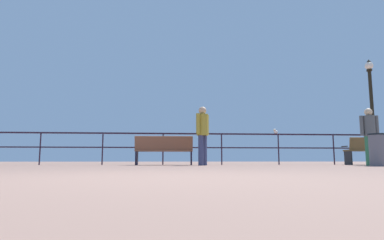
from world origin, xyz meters
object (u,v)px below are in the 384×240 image
Objects in this scene: person_by_bench at (203,131)px; person_at_railing at (370,132)px; bench_near_left at (164,149)px; trash_bin at (377,150)px; bench_near_right at (370,149)px; lamppost_center at (372,108)px; seagull_on_rail at (276,131)px.

person_at_railing is at bearing -6.55° from person_by_bench.
trash_bin is (5.49, -2.13, -0.08)m from bench_near_left.
bench_near_right is 0.39× the size of lamppost_center.
person_at_railing is at bearing 64.77° from trash_bin.
lamppost_center is at bearing 48.92° from bench_near_right.
person_at_railing is 1.96× the size of trash_bin.
bench_near_right is 1.79× the size of trash_bin.
bench_near_left is at bearing -172.76° from lamppost_center.
bench_near_right is at bearing 7.48° from person_by_bench.
person_by_bench is at bearing 173.45° from person_at_railing.
lamppost_center reaches higher than bench_near_right.
bench_near_left is 1.42m from person_by_bench.
person_by_bench is 1.04× the size of person_at_railing.
bench_near_right is 3.05m from seagull_on_rail.
trash_bin is (-1.23, -2.13, -0.08)m from bench_near_right.
lamppost_center is 12.64× the size of seagull_on_rail.
lamppost_center is 4.05m from trash_bin.
bench_near_right is 2.46m from trash_bin.
lamppost_center reaches higher than bench_near_left.
person_at_railing is at bearing -43.70° from seagull_on_rail.
trash_bin is (-0.40, -0.85, -0.52)m from person_at_railing.
trash_bin is (-2.07, -3.09, -1.62)m from lamppost_center.
bench_near_right is at bearing -13.50° from seagull_on_rail.
person_by_bench is at bearing 162.27° from trash_bin.
lamppost_center is (0.83, 0.96, 1.54)m from bench_near_right.
bench_near_right is at bearing 57.04° from person_at_railing.
bench_near_left is 7.77m from lamppost_center.
person_at_railing reaches higher than bench_near_right.
bench_near_right is 0.87× the size of person_by_bench.
seagull_on_rail is (3.82, 0.70, 0.63)m from bench_near_left.
seagull_on_rail is (-2.07, 1.98, 0.19)m from person_at_railing.
bench_near_left is at bearing 167.74° from person_at_railing.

